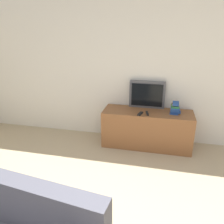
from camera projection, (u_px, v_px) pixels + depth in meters
wall_back at (132, 69)px, 3.84m from camera, size 9.00×0.06×2.60m
tv_stand at (147, 129)px, 3.83m from camera, size 1.52×0.52×0.64m
television at (147, 94)px, 3.84m from camera, size 0.62×0.09×0.48m
book_stack at (175, 108)px, 3.61m from camera, size 0.17×0.24×0.18m
remote_on_stand at (147, 113)px, 3.60m from camera, size 0.07×0.17×0.02m
remote_secondary at (140, 114)px, 3.59m from camera, size 0.09×0.17×0.02m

